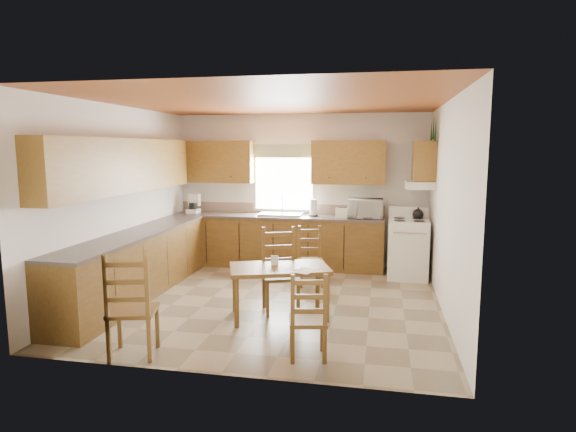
% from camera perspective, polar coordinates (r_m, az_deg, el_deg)
% --- Properties ---
extents(floor, '(4.50, 4.50, 0.00)m').
position_cam_1_polar(floor, '(6.77, -1.76, -10.00)').
color(floor, gray).
rests_on(floor, ground).
extents(ceiling, '(4.50, 4.50, 0.00)m').
position_cam_1_polar(ceiling, '(6.47, -1.86, 13.39)').
color(ceiling, '#964B1F').
rests_on(ceiling, floor).
extents(wall_left, '(4.50, 4.50, 0.00)m').
position_cam_1_polar(wall_left, '(7.32, -19.27, 1.73)').
color(wall_left, white).
rests_on(wall_left, floor).
extents(wall_right, '(4.50, 4.50, 0.00)m').
position_cam_1_polar(wall_right, '(6.38, 18.32, 0.91)').
color(wall_right, white).
rests_on(wall_right, floor).
extents(wall_back, '(4.50, 4.50, 0.00)m').
position_cam_1_polar(wall_back, '(8.68, 1.49, 3.10)').
color(wall_back, white).
rests_on(wall_back, floor).
extents(wall_front, '(4.50, 4.50, 0.00)m').
position_cam_1_polar(wall_front, '(4.34, -8.41, -1.94)').
color(wall_front, white).
rests_on(wall_front, floor).
extents(lower_cab_back, '(3.75, 0.60, 0.88)m').
position_cam_1_polar(lower_cab_back, '(8.59, -1.34, -3.09)').
color(lower_cab_back, brown).
rests_on(lower_cab_back, floor).
extents(lower_cab_left, '(0.60, 3.60, 0.88)m').
position_cam_1_polar(lower_cab_left, '(7.19, -17.46, -5.65)').
color(lower_cab_left, brown).
rests_on(lower_cab_left, floor).
extents(counter_back, '(3.75, 0.63, 0.04)m').
position_cam_1_polar(counter_back, '(8.51, -1.35, -0.05)').
color(counter_back, '#4B413D').
rests_on(counter_back, lower_cab_back).
extents(counter_left, '(0.63, 3.60, 0.04)m').
position_cam_1_polar(counter_left, '(7.10, -17.61, -2.04)').
color(counter_left, '#4B413D').
rests_on(counter_left, lower_cab_left).
extents(backsplash, '(3.75, 0.01, 0.18)m').
position_cam_1_polar(backsplash, '(8.78, -0.94, 0.92)').
color(backsplash, gray).
rests_on(backsplash, counter_back).
extents(upper_cab_back_left, '(1.41, 0.33, 0.75)m').
position_cam_1_polar(upper_cab_back_left, '(8.88, -8.63, 6.38)').
color(upper_cab_back_left, brown).
rests_on(upper_cab_back_left, wall_back).
extents(upper_cab_back_right, '(1.25, 0.33, 0.75)m').
position_cam_1_polar(upper_cab_back_right, '(8.39, 7.17, 6.32)').
color(upper_cab_back_right, brown).
rests_on(upper_cab_back_right, wall_back).
extents(upper_cab_left, '(0.33, 3.60, 0.75)m').
position_cam_1_polar(upper_cab_left, '(7.07, -18.91, 5.65)').
color(upper_cab_left, brown).
rests_on(upper_cab_left, wall_left).
extents(upper_cab_stove, '(0.33, 0.62, 0.62)m').
position_cam_1_polar(upper_cab_stove, '(7.96, 15.79, 6.32)').
color(upper_cab_stove, brown).
rests_on(upper_cab_stove, wall_right).
extents(range_hood, '(0.44, 0.62, 0.12)m').
position_cam_1_polar(range_hood, '(7.97, 15.33, 3.60)').
color(range_hood, silver).
rests_on(range_hood, wall_right).
extents(window_frame, '(1.13, 0.02, 1.18)m').
position_cam_1_polar(window_frame, '(8.69, -0.49, 4.43)').
color(window_frame, silver).
rests_on(window_frame, wall_back).
extents(window_pane, '(1.05, 0.01, 1.10)m').
position_cam_1_polar(window_pane, '(8.69, -0.50, 4.43)').
color(window_pane, white).
rests_on(window_pane, wall_back).
extents(window_valance, '(1.19, 0.01, 0.24)m').
position_cam_1_polar(window_valance, '(8.64, -0.54, 7.72)').
color(window_valance, '#466538').
rests_on(window_valance, wall_back).
extents(sink_basin, '(0.75, 0.45, 0.04)m').
position_cam_1_polar(sink_basin, '(8.49, -0.85, 0.20)').
color(sink_basin, silver).
rests_on(sink_basin, counter_back).
extents(pine_decal_a, '(0.22, 0.22, 0.36)m').
position_cam_1_polar(pine_decal_a, '(7.65, 17.11, 9.81)').
color(pine_decal_a, '#143C18').
rests_on(pine_decal_a, wall_right).
extents(pine_decal_b, '(0.22, 0.22, 0.36)m').
position_cam_1_polar(pine_decal_b, '(7.97, 16.88, 10.02)').
color(pine_decal_b, '#143C18').
rests_on(pine_decal_b, wall_right).
extents(pine_decal_c, '(0.22, 0.22, 0.36)m').
position_cam_1_polar(pine_decal_c, '(8.29, 16.64, 9.66)').
color(pine_decal_c, '#143C18').
rests_on(pine_decal_c, wall_right).
extents(stove, '(0.65, 0.67, 0.94)m').
position_cam_1_polar(stove, '(8.05, 14.01, -3.87)').
color(stove, silver).
rests_on(stove, floor).
extents(coffeemaker, '(0.27, 0.30, 0.36)m').
position_cam_1_polar(coffeemaker, '(8.93, -11.16, 1.48)').
color(coffeemaker, silver).
rests_on(coffeemaker, counter_back).
extents(paper_towel, '(0.16, 0.16, 0.29)m').
position_cam_1_polar(paper_towel, '(8.41, 3.03, 0.99)').
color(paper_towel, white).
rests_on(paper_towel, counter_back).
extents(toaster, '(0.22, 0.16, 0.17)m').
position_cam_1_polar(toaster, '(8.23, 6.43, 0.36)').
color(toaster, silver).
rests_on(toaster, counter_back).
extents(microwave, '(0.54, 0.39, 0.32)m').
position_cam_1_polar(microwave, '(8.29, 9.16, 0.90)').
color(microwave, silver).
rests_on(microwave, counter_back).
extents(dining_table, '(1.37, 1.05, 0.65)m').
position_cam_1_polar(dining_table, '(6.06, -1.02, -8.98)').
color(dining_table, brown).
rests_on(dining_table, floor).
extents(chair_near_left, '(0.54, 0.53, 1.08)m').
position_cam_1_polar(chair_near_left, '(5.17, -17.94, -9.89)').
color(chair_near_left, brown).
rests_on(chair_near_left, floor).
extents(chair_near_right, '(0.44, 0.43, 0.89)m').
position_cam_1_polar(chair_near_right, '(4.91, 2.38, -11.61)').
color(chair_near_right, brown).
rests_on(chair_near_right, floor).
extents(chair_far_left, '(0.46, 0.44, 0.90)m').
position_cam_1_polar(chair_far_left, '(7.41, 2.69, -4.84)').
color(chair_far_left, brown).
rests_on(chair_far_left, floor).
extents(chair_far_right, '(0.57, 0.56, 1.07)m').
position_cam_1_polar(chair_far_right, '(6.19, -0.88, -6.55)').
color(chair_far_right, brown).
rests_on(chair_far_right, floor).
extents(table_paper, '(0.31, 0.36, 0.00)m').
position_cam_1_polar(table_paper, '(5.78, 2.01, -6.48)').
color(table_paper, white).
rests_on(table_paper, dining_table).
extents(table_card, '(0.09, 0.02, 0.12)m').
position_cam_1_polar(table_card, '(6.03, -1.60, -5.27)').
color(table_card, white).
rests_on(table_card, dining_table).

